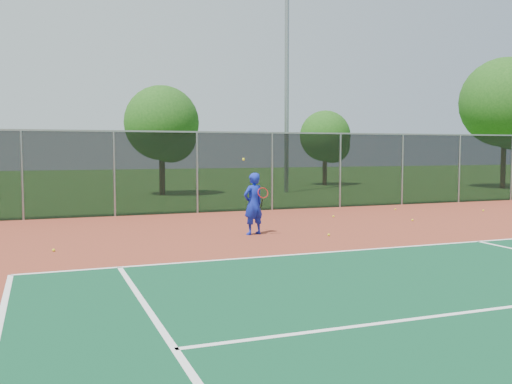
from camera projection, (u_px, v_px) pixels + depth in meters
ground at (507, 272)px, 11.06m from camera, size 120.00×120.00×0.00m
court_apron at (440, 254)px, 12.92m from camera, size 30.00×20.00×0.02m
fence_back at (272, 170)px, 22.13m from camera, size 30.00×0.06×3.03m
tennis_player at (253, 204)px, 15.75m from camera, size 0.72×0.71×2.12m
practice_ball_0 at (333, 216)px, 19.77m from camera, size 0.07×0.07×0.07m
practice_ball_1 at (483, 210)px, 21.70m from camera, size 0.07×0.07×0.07m
practice_ball_2 at (54, 250)px, 13.17m from camera, size 0.07×0.07×0.07m
practice_ball_3 at (329, 235)px, 15.52m from camera, size 0.07×0.07×0.07m
practice_ball_4 at (395, 209)px, 22.13m from camera, size 0.07×0.07×0.07m
practice_ball_5 at (412, 220)px, 18.76m from camera, size 0.07×0.07×0.07m
floodlight_n at (287, 65)px, 30.95m from camera, size 0.90×0.40×12.35m
tree_back_left at (164, 126)px, 29.34m from camera, size 3.86×3.86×5.67m
tree_back_mid at (327, 138)px, 37.61m from camera, size 3.36×3.36×4.94m
tree_back_right at (507, 106)px, 34.32m from camera, size 5.37×5.37×7.89m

